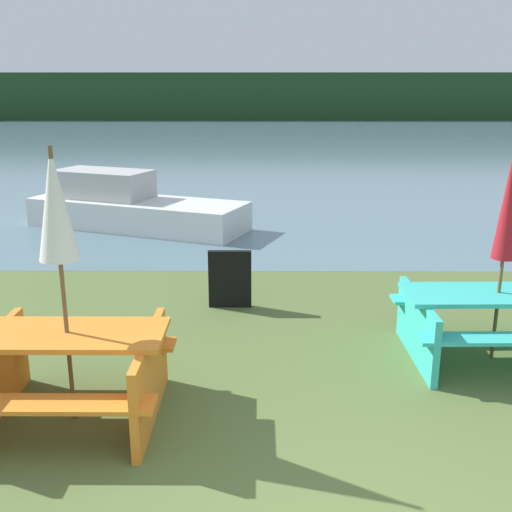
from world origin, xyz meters
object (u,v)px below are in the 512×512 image
object	(u,v)px
umbrella_white	(55,207)
signboard	(230,279)
boat	(130,207)
picnic_table_teal	(496,317)
umbrella_crimson	(509,203)
picnic_table_orange	(70,368)

from	to	relation	value
umbrella_white	signboard	xyz separation A→B (m)	(1.22, 2.73, -1.47)
boat	signboard	size ratio (longest dim) A/B	6.17
picnic_table_teal	signboard	xyz separation A→B (m)	(-2.83, 1.52, -0.08)
umbrella_crimson	signboard	xyz separation A→B (m)	(-2.83, 1.52, -1.28)
picnic_table_teal	boat	size ratio (longest dim) A/B	0.41
picnic_table_orange	umbrella_white	world-z (taller)	umbrella_white
signboard	picnic_table_teal	bearing A→B (deg)	-28.19
signboard	umbrella_white	bearing A→B (deg)	-114.04
picnic_table_orange	umbrella_crimson	distance (m)	4.38
picnic_table_teal	umbrella_crimson	world-z (taller)	umbrella_crimson
picnic_table_teal	signboard	bearing A→B (deg)	151.81
boat	umbrella_crimson	bearing A→B (deg)	-28.82
picnic_table_teal	boat	bearing A→B (deg)	129.68
umbrella_white	signboard	world-z (taller)	umbrella_white
picnic_table_teal	umbrella_white	size ratio (longest dim) A/B	0.83
picnic_table_teal	picnic_table_orange	bearing A→B (deg)	-163.33
umbrella_white	signboard	bearing A→B (deg)	65.96
picnic_table_orange	boat	size ratio (longest dim) A/B	0.35
picnic_table_teal	umbrella_crimson	xyz separation A→B (m)	(0.00, -0.00, 1.20)
picnic_table_orange	umbrella_crimson	size ratio (longest dim) A/B	0.72
picnic_table_teal	umbrella_white	bearing A→B (deg)	-163.33
umbrella_white	boat	size ratio (longest dim) A/B	0.50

